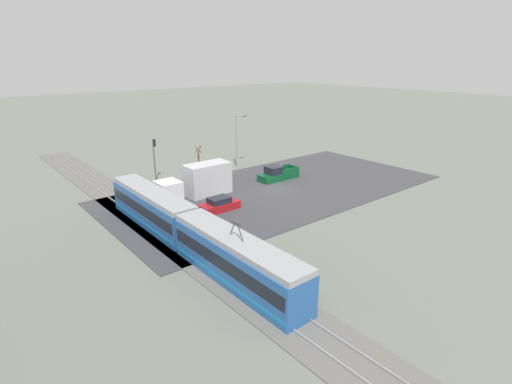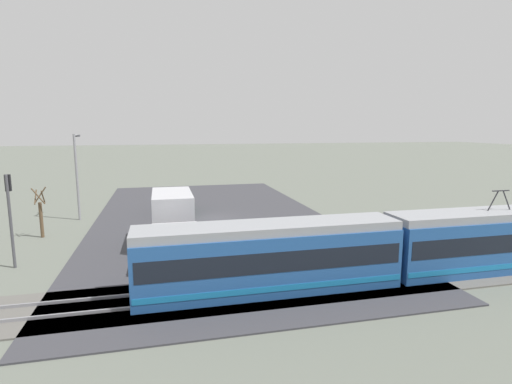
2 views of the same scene
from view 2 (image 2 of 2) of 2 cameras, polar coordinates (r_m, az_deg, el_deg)
ground_plane at (r=35.79m, az=-6.21°, el=-3.83°), size 320.00×320.00×0.00m
road_surface at (r=35.78m, az=-6.21°, el=-3.77°), size 20.01×40.91×0.08m
rail_bed at (r=20.30m, az=-0.05°, el=-14.00°), size 74.81×4.40×0.22m
light_rail_tram at (r=22.51m, az=18.70°, el=-7.62°), size 26.42×2.61×4.51m
box_truck at (r=26.58m, az=-11.72°, el=-4.66°), size 2.61×8.90×3.64m
pickup_truck at (r=38.04m, az=-10.99°, el=-1.97°), size 2.03×5.72×1.86m
sedan_car_0 at (r=26.81m, az=-0.18°, el=-6.78°), size 1.84×4.27×1.41m
traffic_light_pole at (r=26.65m, az=-31.73°, el=-1.99°), size 0.28×0.47×5.43m
street_tree at (r=33.33m, az=-28.38°, el=-2.88°), size 0.90×0.75×3.75m
street_lamp_near_crossing at (r=38.08m, az=-24.21°, el=2.85°), size 0.36×1.95×7.49m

